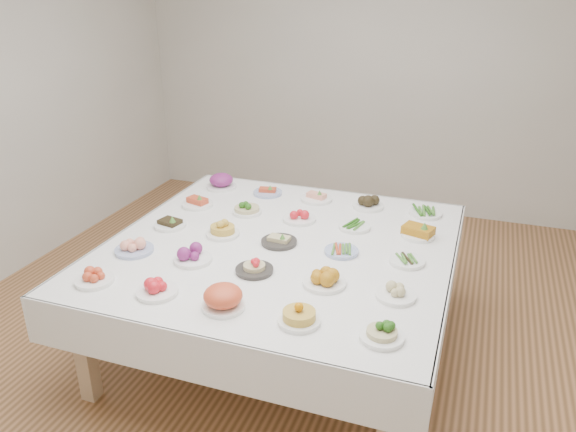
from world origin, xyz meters
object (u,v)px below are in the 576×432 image
(display_table, at_px, (280,254))
(dish_0, at_px, (94,277))
(dish_24, at_px, (425,212))
(dish_12, at_px, (279,239))

(display_table, distance_m, dish_0, 1.12)
(dish_0, distance_m, dish_24, 2.23)
(display_table, height_order, dish_12, dish_12)
(dish_0, bearing_deg, dish_24, 44.80)
(display_table, distance_m, dish_12, 0.10)
(display_table, bearing_deg, dish_24, 44.35)
(display_table, xyz_separation_m, dish_12, (-0.01, 0.00, 0.10))
(display_table, bearing_deg, dish_12, 172.20)
(dish_0, height_order, dish_24, dish_0)
(dish_24, bearing_deg, display_table, -135.65)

